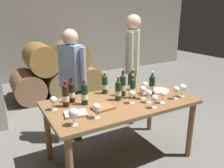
{
  "coord_description": "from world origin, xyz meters",
  "views": [
    {
      "loc": [
        -1.28,
        -2.07,
        1.73
      ],
      "look_at": [
        0.0,
        0.2,
        0.91
      ],
      "focal_mm": 36.16,
      "sensor_mm": 36.0,
      "label": 1
    }
  ],
  "objects_px": {
    "wine_bottle_1": "(152,85)",
    "tasting_notebook": "(103,108)",
    "wine_bottle_2": "(72,92)",
    "wine_glass_4": "(176,90)",
    "sommelier_presenting": "(132,60)",
    "wine_glass_8": "(163,95)",
    "leather_ledger": "(76,114)",
    "wine_glass_5": "(96,108)",
    "wine_glass_10": "(183,88)",
    "dining_table": "(120,108)",
    "wine_glass_9": "(145,85)",
    "wine_glass_6": "(53,100)",
    "wine_glass_3": "(132,94)",
    "wine_bottle_6": "(123,85)",
    "wine_glass_1": "(154,99)",
    "taster_seated_left": "(72,76)",
    "wine_glass_7": "(73,113)",
    "wine_glass_0": "(143,90)",
    "wine_glass_2": "(149,94)",
    "wine_bottle_0": "(84,94)",
    "wine_bottle_4": "(118,90)",
    "wine_bottle_7": "(133,88)",
    "wine_bottle_5": "(105,84)",
    "serving_plate": "(160,90)",
    "wine_bottle_8": "(66,95)"
  },
  "relations": [
    {
      "from": "wine_bottle_1",
      "to": "tasting_notebook",
      "type": "bearing_deg",
      "value": -174.18
    },
    {
      "from": "wine_bottle_1",
      "to": "wine_bottle_2",
      "type": "bearing_deg",
      "value": 163.29
    },
    {
      "from": "wine_glass_4",
      "to": "sommelier_presenting",
      "type": "xyz_separation_m",
      "value": [
        0.06,
        1.01,
        0.17
      ]
    },
    {
      "from": "wine_glass_8",
      "to": "leather_ledger",
      "type": "relative_size",
      "value": 0.65
    },
    {
      "from": "wine_glass_5",
      "to": "wine_glass_10",
      "type": "distance_m",
      "value": 1.16
    },
    {
      "from": "dining_table",
      "to": "wine_glass_9",
      "type": "distance_m",
      "value": 0.45
    },
    {
      "from": "wine_bottle_1",
      "to": "wine_glass_6",
      "type": "distance_m",
      "value": 1.17
    },
    {
      "from": "tasting_notebook",
      "to": "wine_glass_3",
      "type": "bearing_deg",
      "value": -7.6
    },
    {
      "from": "wine_bottle_6",
      "to": "wine_glass_1",
      "type": "relative_size",
      "value": 2.15
    },
    {
      "from": "wine_glass_4",
      "to": "taster_seated_left",
      "type": "xyz_separation_m",
      "value": [
        -0.92,
        0.98,
        0.05
      ]
    },
    {
      "from": "wine_bottle_1",
      "to": "wine_glass_7",
      "type": "bearing_deg",
      "value": -166.63
    },
    {
      "from": "wine_glass_3",
      "to": "wine_glass_8",
      "type": "relative_size",
      "value": 1.04
    },
    {
      "from": "wine_glass_9",
      "to": "sommelier_presenting",
      "type": "xyz_separation_m",
      "value": [
        0.27,
        0.68,
        0.18
      ]
    },
    {
      "from": "wine_glass_0",
      "to": "wine_glass_2",
      "type": "bearing_deg",
      "value": -96.35
    },
    {
      "from": "wine_glass_3",
      "to": "wine_glass_6",
      "type": "bearing_deg",
      "value": 163.27
    },
    {
      "from": "wine_bottle_2",
      "to": "wine_glass_3",
      "type": "bearing_deg",
      "value": -32.07
    },
    {
      "from": "wine_bottle_2",
      "to": "wine_glass_8",
      "type": "distance_m",
      "value": 1.02
    },
    {
      "from": "wine_bottle_1",
      "to": "wine_glass_2",
      "type": "height_order",
      "value": "wine_bottle_1"
    },
    {
      "from": "wine_glass_4",
      "to": "leather_ledger",
      "type": "relative_size",
      "value": 0.7
    },
    {
      "from": "wine_glass_3",
      "to": "wine_glass_9",
      "type": "distance_m",
      "value": 0.37
    },
    {
      "from": "dining_table",
      "to": "wine_bottle_6",
      "type": "bearing_deg",
      "value": 50.08
    },
    {
      "from": "wine_glass_2",
      "to": "taster_seated_left",
      "type": "height_order",
      "value": "taster_seated_left"
    },
    {
      "from": "dining_table",
      "to": "tasting_notebook",
      "type": "xyz_separation_m",
      "value": [
        -0.28,
        -0.11,
        0.11
      ]
    },
    {
      "from": "wine_glass_5",
      "to": "wine_bottle_0",
      "type": "bearing_deg",
      "value": 84.5
    },
    {
      "from": "wine_glass_3",
      "to": "tasting_notebook",
      "type": "height_order",
      "value": "wine_glass_3"
    },
    {
      "from": "wine_bottle_4",
      "to": "wine_glass_9",
      "type": "height_order",
      "value": "wine_bottle_4"
    },
    {
      "from": "wine_bottle_4",
      "to": "wine_bottle_6",
      "type": "bearing_deg",
      "value": 39.0
    },
    {
      "from": "wine_bottle_7",
      "to": "wine_glass_6",
      "type": "distance_m",
      "value": 0.92
    },
    {
      "from": "wine_glass_7",
      "to": "wine_glass_10",
      "type": "xyz_separation_m",
      "value": [
        1.39,
        0.05,
        -0.0
      ]
    },
    {
      "from": "wine_glass_8",
      "to": "wine_glass_5",
      "type": "bearing_deg",
      "value": 178.59
    },
    {
      "from": "wine_bottle_5",
      "to": "serving_plate",
      "type": "bearing_deg",
      "value": -22.1
    },
    {
      "from": "wine_bottle_2",
      "to": "wine_glass_2",
      "type": "distance_m",
      "value": 0.87
    },
    {
      "from": "wine_glass_1",
      "to": "serving_plate",
      "type": "xyz_separation_m",
      "value": [
        0.42,
        0.39,
        -0.1
      ]
    },
    {
      "from": "wine_bottle_6",
      "to": "serving_plate",
      "type": "distance_m",
      "value": 0.53
    },
    {
      "from": "wine_glass_2",
      "to": "wine_bottle_2",
      "type": "bearing_deg",
      "value": 149.85
    },
    {
      "from": "wine_glass_0",
      "to": "sommelier_presenting",
      "type": "distance_m",
      "value": 0.93
    },
    {
      "from": "wine_glass_2",
      "to": "taster_seated_left",
      "type": "relative_size",
      "value": 0.1
    },
    {
      "from": "wine_bottle_6",
      "to": "wine_glass_8",
      "type": "bearing_deg",
      "value": -58.92
    },
    {
      "from": "wine_glass_0",
      "to": "sommelier_presenting",
      "type": "xyz_separation_m",
      "value": [
        0.4,
        0.82,
        0.17
      ]
    },
    {
      "from": "wine_bottle_2",
      "to": "wine_glass_10",
      "type": "xyz_separation_m",
      "value": [
        1.22,
        -0.49,
        -0.01
      ]
    },
    {
      "from": "taster_seated_left",
      "to": "wine_bottle_0",
      "type": "bearing_deg",
      "value": -97.56
    },
    {
      "from": "wine_bottle_8",
      "to": "wine_glass_5",
      "type": "distance_m",
      "value": 0.45
    },
    {
      "from": "wine_bottle_8",
      "to": "serving_plate",
      "type": "xyz_separation_m",
      "value": [
        1.22,
        -0.1,
        -0.12
      ]
    },
    {
      "from": "wine_bottle_8",
      "to": "wine_glass_1",
      "type": "height_order",
      "value": "wine_bottle_8"
    },
    {
      "from": "wine_bottle_4",
      "to": "wine_bottle_2",
      "type": "bearing_deg",
      "value": 157.6
    },
    {
      "from": "wine_bottle_1",
      "to": "wine_glass_3",
      "type": "xyz_separation_m",
      "value": [
        -0.35,
        -0.08,
        -0.03
      ]
    },
    {
      "from": "dining_table",
      "to": "serving_plate",
      "type": "bearing_deg",
      "value": 4.25
    },
    {
      "from": "wine_glass_10",
      "to": "tasting_notebook",
      "type": "height_order",
      "value": "wine_glass_10"
    },
    {
      "from": "wine_bottle_6",
      "to": "wine_glass_6",
      "type": "distance_m",
      "value": 0.86
    },
    {
      "from": "wine_bottle_7",
      "to": "wine_glass_6",
      "type": "xyz_separation_m",
      "value": [
        -0.92,
        0.11,
        -0.02
      ]
    }
  ]
}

